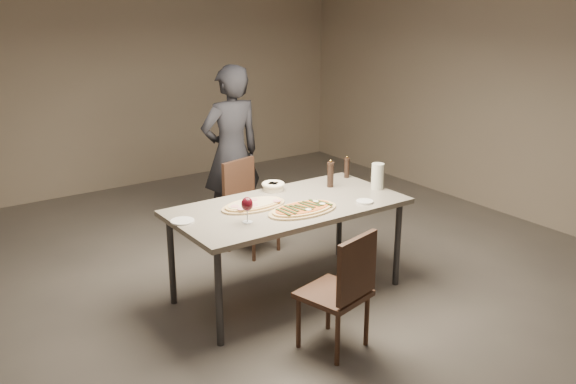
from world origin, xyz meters
TOP-DOWN VIEW (x-y plane):
  - room at (0.00, 0.00)m, footprint 7.00×7.00m
  - dining_table at (0.00, 0.00)m, footprint 1.80×0.90m
  - zucchini_pizza at (0.00, -0.19)m, footprint 0.57×0.32m
  - ham_pizza at (-0.25, 0.10)m, footprint 0.53×0.29m
  - bread_basket at (0.10, 0.36)m, footprint 0.19×0.19m
  - oil_dish at (0.51, -0.30)m, footprint 0.13×0.13m
  - pepper_mill_left at (0.83, 0.30)m, footprint 0.05×0.05m
  - pepper_mill_right at (0.55, 0.17)m, footprint 0.06×0.06m
  - carafe at (0.83, -0.09)m, footprint 0.10×0.10m
  - wine_glass at (-0.46, -0.16)m, footprint 0.08×0.08m
  - side_plate at (-0.83, 0.12)m, footprint 0.17×0.17m
  - chair_near at (-0.18, -0.90)m, footprint 0.48×0.48m
  - chair_far at (0.21, 0.96)m, footprint 0.48×0.48m
  - diner at (0.27, 1.33)m, footprint 0.62×0.41m

SIDE VIEW (x-z plane):
  - chair_far at x=0.21m, z-range 0.05..0.89m
  - chair_near at x=-0.18m, z-range 0.05..0.90m
  - dining_table at x=0.00m, z-range 0.32..1.07m
  - side_plate at x=-0.83m, z-range 0.75..0.76m
  - oil_dish at x=0.51m, z-range 0.75..0.77m
  - ham_pizza at x=-0.25m, z-range 0.75..0.78m
  - zucchini_pizza at x=0.00m, z-range 0.74..0.79m
  - bread_basket at x=0.10m, z-range 0.76..0.82m
  - diner at x=0.27m, z-range 0.00..1.67m
  - pepper_mill_left at x=0.83m, z-range 0.74..0.94m
  - carafe at x=0.83m, z-range 0.75..0.96m
  - pepper_mill_right at x=0.55m, z-range 0.74..0.98m
  - wine_glass at x=-0.46m, z-range 0.79..0.97m
  - room at x=0.00m, z-range -2.10..4.90m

